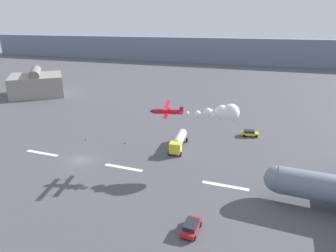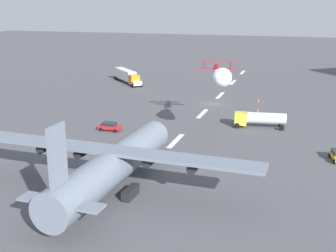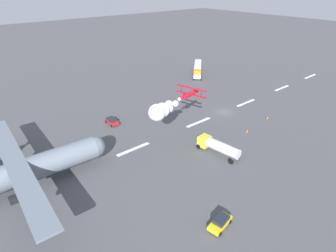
{
  "view_description": "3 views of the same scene",
  "coord_description": "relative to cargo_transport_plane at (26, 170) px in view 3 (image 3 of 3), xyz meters",
  "views": [
    {
      "loc": [
        34.93,
        -44.27,
        26.18
      ],
      "look_at": [
        17.35,
        4.33,
        7.99
      ],
      "focal_mm": 31.08,
      "sensor_mm": 36.0,
      "label": 1
    },
    {
      "loc": [
        95.75,
        19.68,
        22.35
      ],
      "look_at": [
        33.67,
        0.0,
        3.79
      ],
      "focal_mm": 46.21,
      "sensor_mm": 36.0,
      "label": 2
    },
    {
      "loc": [
        55.45,
        42.98,
        31.88
      ],
      "look_at": [
        19.62,
        -0.2,
        2.2
      ],
      "focal_mm": 29.69,
      "sensor_mm": 36.0,
      "label": 3
    }
  ],
  "objects": [
    {
      "name": "traffic_cone_far",
      "position": [
        -45.03,
        12.27,
        -3.14
      ],
      "size": [
        0.44,
        0.44,
        0.75
      ],
      "primitive_type": "cone",
      "color": "orange",
      "rests_on": "ground"
    },
    {
      "name": "cargo_transport_plane",
      "position": [
        0.0,
        0.0,
        0.0
      ],
      "size": [
        29.16,
        36.65,
        11.49
      ],
      "color": "slate",
      "rests_on": "ground"
    },
    {
      "name": "stunt_biplane_red",
      "position": [
        -23.39,
        8.19,
        7.38
      ],
      "size": [
        16.12,
        8.09,
        3.1
      ],
      "color": "red"
    },
    {
      "name": "followme_car_yellow",
      "position": [
        -22.65,
        -11.78,
        -2.7
      ],
      "size": [
        2.09,
        4.14,
        1.52
      ],
      "color": "#B21E23",
      "rests_on": "ground"
    },
    {
      "name": "traffic_cone_near",
      "position": [
        -54.99,
        11.33,
        -3.14
      ],
      "size": [
        0.44,
        0.44,
        0.75
      ],
      "primitive_type": "cone",
      "color": "orange",
      "rests_on": "ground"
    },
    {
      "name": "runway_stripe_3",
      "position": [
        -39.85,
        1.44,
        -3.51
      ],
      "size": [
        8.0,
        0.9,
        0.01
      ],
      "primitive_type": "cube",
      "color": "white",
      "rests_on": "ground"
    },
    {
      "name": "ground_plane",
      "position": [
        -49.63,
        1.44,
        -3.52
      ],
      "size": [
        440.0,
        440.0,
        0.0
      ],
      "primitive_type": "plane",
      "color": "#4C4C51",
      "rests_on": "ground"
    },
    {
      "name": "runway_stripe_4",
      "position": [
        -20.28,
        1.44,
        -3.51
      ],
      "size": [
        8.0,
        0.9,
        0.01
      ],
      "primitive_type": "cube",
      "color": "white",
      "rests_on": "ground"
    },
    {
      "name": "runway_stripe_2",
      "position": [
        -59.41,
        1.44,
        -3.51
      ],
      "size": [
        8.0,
        0.9,
        0.01
      ],
      "primitive_type": "cube",
      "color": "white",
      "rests_on": "ground"
    },
    {
      "name": "airport_staff_sedan",
      "position": [
        -18.52,
        26.94,
        -2.7
      ],
      "size": [
        4.38,
        2.63,
        1.52
      ],
      "color": "yellow",
      "rests_on": "ground"
    },
    {
      "name": "runway_stripe_0",
      "position": [
        -98.55,
        1.44,
        -3.51
      ],
      "size": [
        8.0,
        0.9,
        0.01
      ],
      "primitive_type": "cube",
      "color": "white",
      "rests_on": "ground"
    },
    {
      "name": "semi_truck_orange",
      "position": [
        -68.69,
        -27.77,
        -1.38
      ],
      "size": [
        13.15,
        12.76,
        3.7
      ],
      "color": "silver",
      "rests_on": "ground"
    },
    {
      "name": "runway_stripe_1",
      "position": [
        -78.98,
        1.44,
        -3.51
      ],
      "size": [
        8.0,
        0.9,
        0.01
      ],
      "primitive_type": "cube",
      "color": "white",
      "rests_on": "ground"
    },
    {
      "name": "fuel_tanker_truck",
      "position": [
        -32.73,
        13.9,
        -1.77
      ],
      "size": [
        3.77,
        9.54,
        2.9
      ],
      "color": "yellow",
      "rests_on": "ground"
    }
  ]
}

